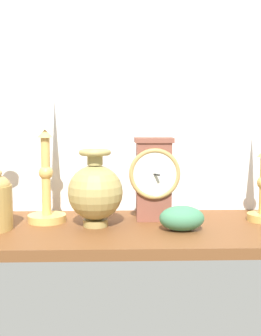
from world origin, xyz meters
TOP-DOWN VIEW (x-y plane):
  - ground_plane at (0.00, 0.00)cm, footprint 100.00×36.00cm
  - back_wall at (0.00, 18.50)cm, footprint 120.00×2.00cm
  - mantel_clock at (5.91, 6.46)cm, footprint 12.58×9.52cm
  - candlestick_tall_left at (-20.74, 5.20)cm, footprint 9.43×9.43cm
  - brass_vase_bulbous at (-8.43, 0.53)cm, footprint 13.05×13.05cm
  - ivy_sprig at (11.51, -4.20)cm, footprint 10.32×7.22cm

SIDE VIEW (x-z plane):
  - ground_plane at x=0.00cm, z-range -2.40..0.00cm
  - ivy_sprig at x=11.51cm, z-range 0.00..5.74cm
  - brass_vase_bulbous at x=-8.43cm, z-range -0.77..17.57cm
  - mantel_clock at x=5.91cm, z-range 0.40..21.20cm
  - candlestick_tall_left at x=-20.74cm, z-range -7.90..36.69cm
  - back_wall at x=0.00cm, z-range 0.00..65.00cm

